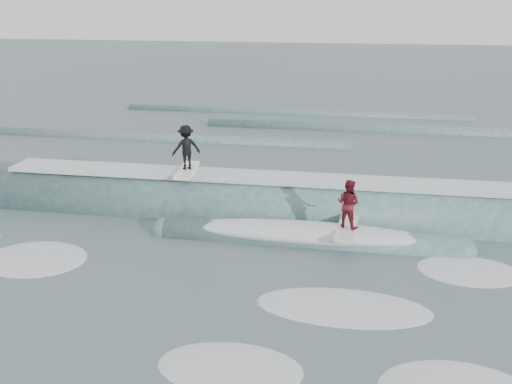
# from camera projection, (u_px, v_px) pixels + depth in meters

# --- Properties ---
(ground) EXTENTS (160.00, 160.00, 0.00)m
(ground) POSITION_uv_depth(u_px,v_px,m) (234.00, 271.00, 15.62)
(ground) COLOR #3B4B57
(ground) RESTS_ON ground
(breaking_wave) EXTENTS (21.97, 4.07, 2.58)m
(breaking_wave) POSITION_uv_depth(u_px,v_px,m) (265.00, 214.00, 19.55)
(breaking_wave) COLOR #365A5A
(breaking_wave) RESTS_ON ground
(surfer_black) EXTENTS (1.14, 2.04, 1.63)m
(surfer_black) POSITION_uv_depth(u_px,v_px,m) (186.00, 150.00, 19.52)
(surfer_black) COLOR white
(surfer_black) RESTS_ON ground
(surfer_red) EXTENTS (0.89, 2.04, 1.58)m
(surfer_red) POSITION_uv_depth(u_px,v_px,m) (348.00, 207.00, 16.88)
(surfer_red) COLOR silver
(surfer_red) RESTS_ON ground
(whitewater) EXTENTS (17.29, 7.23, 0.10)m
(whitewater) POSITION_uv_depth(u_px,v_px,m) (234.00, 297.00, 14.27)
(whitewater) COLOR silver
(whitewater) RESTS_ON ground
(far_swells) EXTENTS (35.67, 8.65, 0.80)m
(far_swells) POSITION_uv_depth(u_px,v_px,m) (293.00, 129.00, 32.11)
(far_swells) COLOR #365A5A
(far_swells) RESTS_ON ground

